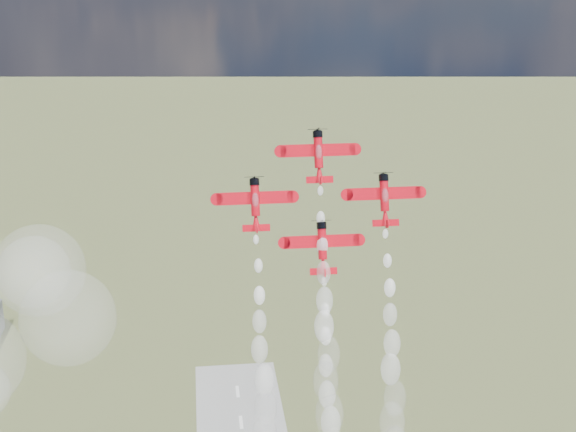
% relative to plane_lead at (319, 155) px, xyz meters
% --- Properties ---
extents(plane_lead, '(13.96, 6.15, 9.58)m').
position_rel_plane_lead_xyz_m(plane_lead, '(0.00, 0.00, 0.00)').
color(plane_lead, red).
rests_on(plane_lead, ground).
extents(plane_left, '(13.96, 6.15, 9.58)m').
position_rel_plane_lead_xyz_m(plane_left, '(-12.02, -2.90, -7.90)').
color(plane_left, red).
rests_on(plane_left, ground).
extents(plane_right, '(13.96, 6.15, 9.58)m').
position_rel_plane_lead_xyz_m(plane_right, '(12.02, -2.90, -7.90)').
color(plane_right, red).
rests_on(plane_right, ground).
extents(plane_slot, '(13.96, 6.15, 9.58)m').
position_rel_plane_lead_xyz_m(plane_slot, '(0.00, -5.80, -15.80)').
color(plane_slot, red).
rests_on(plane_slot, ground).
extents(smoke_trail_lead, '(5.36, 17.02, 41.58)m').
position_rel_plane_lead_xyz_m(smoke_trail_lead, '(-0.09, -13.36, -36.27)').
color(smoke_trail_lead, white).
rests_on(smoke_trail_lead, plane_lead).
extents(smoke_trail_left, '(5.14, 16.92, 40.32)m').
position_rel_plane_lead_xyz_m(smoke_trail_left, '(-11.86, -16.24, -44.19)').
color(smoke_trail_left, white).
rests_on(smoke_trail_left, plane_left).
extents(smoke_trail_right, '(5.27, 16.81, 40.29)m').
position_rel_plane_lead_xyz_m(smoke_trail_right, '(12.00, -15.98, -43.88)').
color(smoke_trail_right, white).
rests_on(smoke_trail_right, plane_right).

